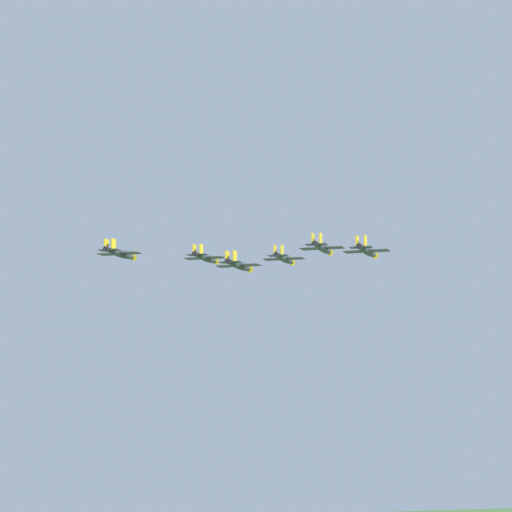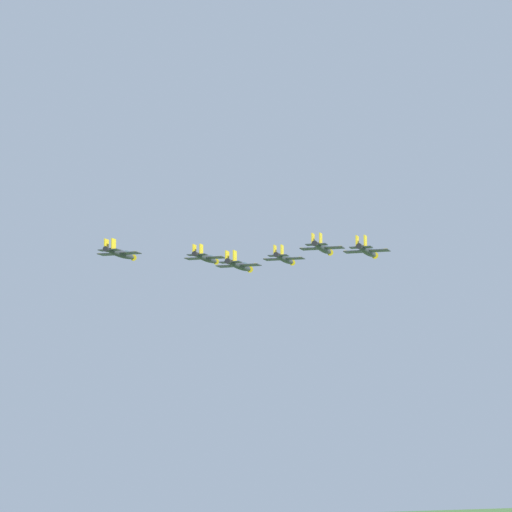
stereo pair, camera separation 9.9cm
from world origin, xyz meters
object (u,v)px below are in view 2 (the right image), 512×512
object	(u,v)px
jet_slot_rear	(240,265)
jet_right_outer	(368,251)
jet_left_wingman	(206,258)
jet_right_wingman	(323,248)
jet_left_outer	(121,253)
jet_lead	(285,259)

from	to	relation	value
jet_slot_rear	jet_right_outer	bearing A→B (deg)	-89.00
jet_left_wingman	jet_right_wingman	xyz separation A→B (m)	(-17.22, -20.23, 0.87)
jet_slot_rear	jet_left_wingman	bearing A→B (deg)	41.36
jet_right_wingman	jet_right_outer	xyz separation A→B (m)	(-20.51, 0.02, -3.52)
jet_right_wingman	jet_left_outer	distance (m)	42.83
jet_lead	jet_left_wingman	bearing A→B (deg)	138.54
jet_left_outer	jet_slot_rear	distance (m)	26.83
jet_lead	jet_slot_rear	distance (m)	31.77
jet_lead	jet_left_outer	size ratio (longest dim) A/B	1.04
jet_left_wingman	jet_left_outer	xyz separation A→B (m)	(-3.29, 20.25, -0.61)
jet_right_wingman	jet_slot_rear	xyz separation A→B (m)	(-3.29, 20.25, -5.20)
jet_left_wingman	jet_lead	bearing A→B (deg)	-39.64
jet_left_outer	jet_right_outer	world-z (taller)	jet_left_outer
jet_left_outer	jet_left_wingman	bearing A→B (deg)	-39.45
jet_left_wingman	jet_right_outer	bearing A→B (deg)	-110.69
jet_right_outer	jet_left_outer	bearing A→B (deg)	90.88
jet_right_wingman	jet_slot_rear	world-z (taller)	jet_right_wingman
jet_left_wingman	jet_right_outer	world-z (taller)	jet_left_wingman
jet_left_wingman	jet_slot_rear	xyz separation A→B (m)	(-20.51, 0.02, -4.33)
jet_lead	jet_slot_rear	size ratio (longest dim) A/B	1.05
jet_left_wingman	jet_right_outer	size ratio (longest dim) A/B	1.00
jet_right_outer	jet_slot_rear	bearing A→B (deg)	90.88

